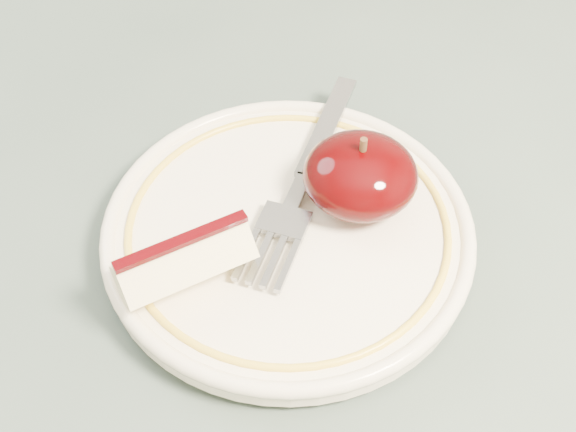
# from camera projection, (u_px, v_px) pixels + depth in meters

# --- Properties ---
(table) EXTENTS (0.90, 0.90, 0.75)m
(table) POSITION_uv_depth(u_px,v_px,m) (128.00, 372.00, 0.50)
(table) COLOR brown
(table) RESTS_ON ground
(plate) EXTENTS (0.21, 0.21, 0.02)m
(plate) POSITION_uv_depth(u_px,v_px,m) (288.00, 232.00, 0.45)
(plate) COLOR #F1E6CA
(plate) RESTS_ON table
(apple_half) EXTENTS (0.06, 0.06, 0.05)m
(apple_half) POSITION_uv_depth(u_px,v_px,m) (360.00, 175.00, 0.44)
(apple_half) COLOR black
(apple_half) RESTS_ON plate
(apple_wedge) EXTENTS (0.08, 0.07, 0.03)m
(apple_wedge) POSITION_uv_depth(u_px,v_px,m) (185.00, 261.00, 0.41)
(apple_wedge) COLOR beige
(apple_wedge) RESTS_ON plate
(fork) EXTENTS (0.06, 0.17, 0.00)m
(fork) POSITION_uv_depth(u_px,v_px,m) (304.00, 178.00, 0.46)
(fork) COLOR gray
(fork) RESTS_ON plate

